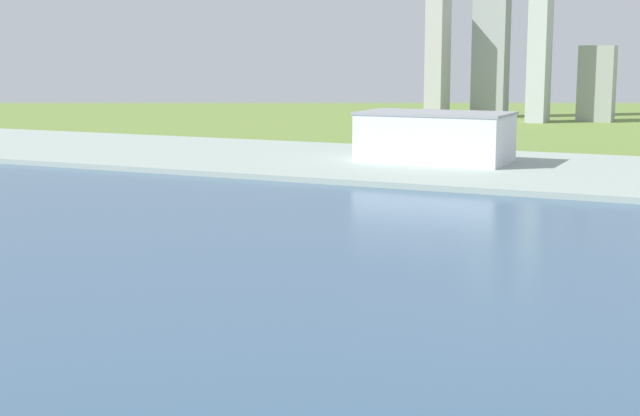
# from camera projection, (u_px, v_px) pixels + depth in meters

# --- Properties ---
(ground_plane) EXTENTS (2400.00, 2400.00, 0.00)m
(ground_plane) POSITION_uv_depth(u_px,v_px,m) (418.00, 264.00, 232.58)
(ground_plane) COLOR olive
(water_bay) EXTENTS (840.00, 360.00, 0.15)m
(water_bay) POSITION_uv_depth(u_px,v_px,m) (315.00, 326.00, 178.91)
(water_bay) COLOR #385675
(water_bay) RESTS_ON ground
(industrial_pier) EXTENTS (840.00, 140.00, 2.50)m
(industrial_pier) POSITION_uv_depth(u_px,v_px,m) (564.00, 172.00, 402.27)
(industrial_pier) COLOR #95A59B
(industrial_pier) RESTS_ON ground
(warehouse_main) EXTENTS (67.70, 37.89, 22.97)m
(warehouse_main) POSITION_uv_depth(u_px,v_px,m) (435.00, 137.00, 428.84)
(warehouse_main) COLOR silver
(warehouse_main) RESTS_ON industrial_pier
(distant_skyline) EXTENTS (241.03, 71.95, 153.37)m
(distant_skyline) POSITION_uv_depth(u_px,v_px,m) (574.00, 40.00, 714.18)
(distant_skyline) COLOR #A7A8A8
(distant_skyline) RESTS_ON ground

